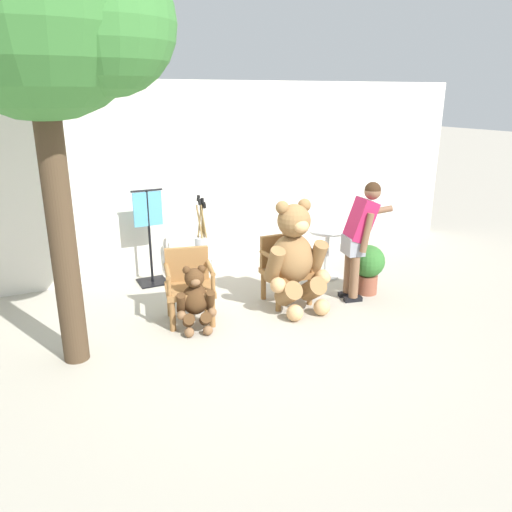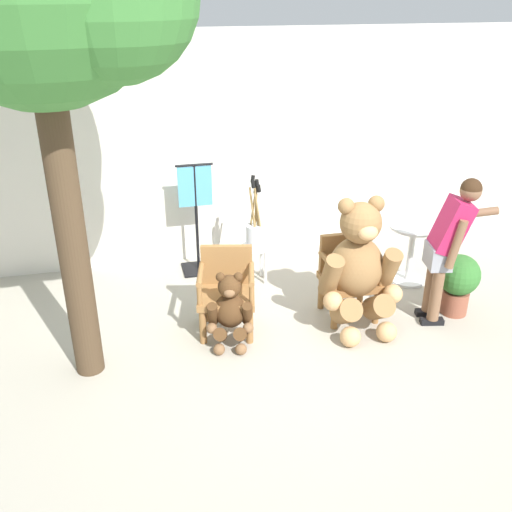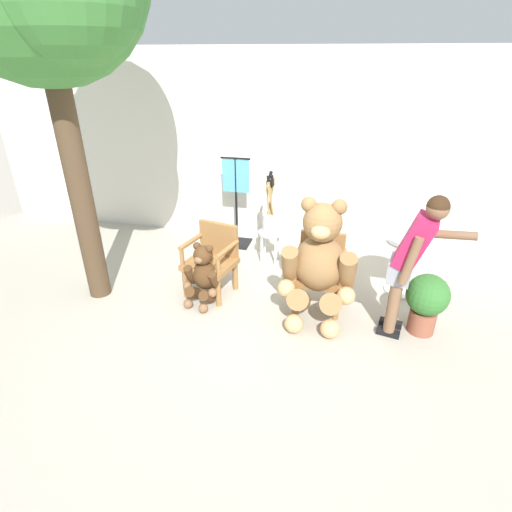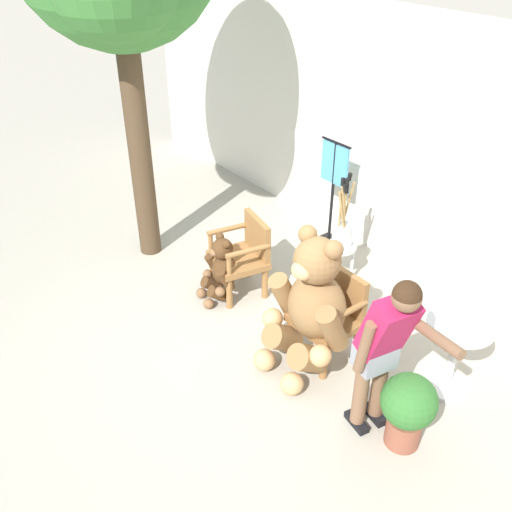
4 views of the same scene
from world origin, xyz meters
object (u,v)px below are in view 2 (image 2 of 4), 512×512
at_px(white_stool, 255,254).
at_px(clothing_display_stand, 196,216).
at_px(teddy_bear_small, 230,310).
at_px(wooden_chair_right, 348,274).
at_px(wooden_chair_left, 227,289).
at_px(brush_bucket, 255,231).
at_px(teddy_bear_large, 359,266).
at_px(potted_plant, 458,280).
at_px(person_visitor, 449,240).
at_px(round_side_table, 411,247).

xyz_separation_m(white_stool, clothing_display_stand, (-0.62, 0.46, 0.36)).
bearing_deg(teddy_bear_small, wooden_chair_right, 11.98).
bearing_deg(clothing_display_stand, teddy_bear_small, -87.87).
relative_size(wooden_chair_left, brush_bucket, 1.01).
relative_size(teddy_bear_large, potted_plant, 2.04).
bearing_deg(teddy_bear_large, brush_bucket, 122.76).
height_order(wooden_chair_left, teddy_bear_small, wooden_chair_left).
bearing_deg(brush_bucket, teddy_bear_large, -57.24).
bearing_deg(wooden_chair_left, white_stool, 60.74).
xyz_separation_m(potted_plant, clothing_display_stand, (-2.53, 1.70, 0.32)).
bearing_deg(wooden_chair_right, clothing_display_stand, 134.66).
bearing_deg(white_stool, wooden_chair_right, -50.71).
relative_size(teddy_bear_large, clothing_display_stand, 1.02).
distance_m(white_stool, potted_plant, 2.28).
bearing_deg(wooden_chair_right, person_visitor, -22.46).
height_order(wooden_chair_left, white_stool, wooden_chair_left).
xyz_separation_m(teddy_bear_small, brush_bucket, (0.55, 1.23, 0.28)).
distance_m(brush_bucket, potted_plant, 2.29).
height_order(teddy_bear_small, white_stool, teddy_bear_small).
xyz_separation_m(brush_bucket, potted_plant, (1.91, -1.23, -0.26)).
distance_m(teddy_bear_large, brush_bucket, 1.43).
height_order(wooden_chair_left, potted_plant, wooden_chair_left).
bearing_deg(potted_plant, round_side_table, 99.82).
relative_size(teddy_bear_small, brush_bucket, 0.90).
xyz_separation_m(person_visitor, round_side_table, (0.11, 0.87, -0.47)).
height_order(teddy_bear_large, clothing_display_stand, teddy_bear_large).
bearing_deg(clothing_display_stand, person_visitor, -37.86).
bearing_deg(brush_bucket, potted_plant, -32.81).
distance_m(teddy_bear_large, clothing_display_stand, 2.17).
bearing_deg(potted_plant, clothing_display_stand, 146.16).
distance_m(wooden_chair_right, teddy_bear_large, 0.34).
height_order(person_visitor, potted_plant, person_visitor).
height_order(teddy_bear_small, brush_bucket, brush_bucket).
xyz_separation_m(teddy_bear_small, round_side_table, (2.33, 0.78, 0.07)).
height_order(brush_bucket, potted_plant, brush_bucket).
bearing_deg(teddy_bear_small, wooden_chair_left, 85.31).
bearing_deg(white_stool, teddy_bear_large, -57.28).
height_order(teddy_bear_small, potted_plant, teddy_bear_small).
bearing_deg(teddy_bear_large, wooden_chair_left, 168.94).
height_order(teddy_bear_large, person_visitor, person_visitor).
bearing_deg(clothing_display_stand, potted_plant, -33.84).
relative_size(wooden_chair_left, potted_plant, 1.26).
height_order(wooden_chair_right, potted_plant, wooden_chair_right).
bearing_deg(person_visitor, white_stool, 141.75).
relative_size(teddy_bear_large, white_stool, 3.02).
height_order(person_visitor, brush_bucket, person_visitor).
distance_m(teddy_bear_large, white_stool, 1.47).
bearing_deg(round_side_table, clothing_display_stand, 159.26).
xyz_separation_m(wooden_chair_right, teddy_bear_large, (-0.00, -0.26, 0.22)).
height_order(wooden_chair_right, round_side_table, wooden_chair_right).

